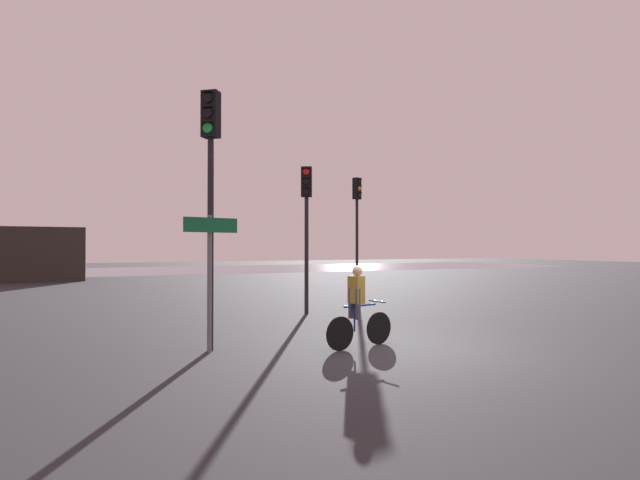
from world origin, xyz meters
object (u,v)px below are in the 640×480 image
traffic_light_near_left (211,172)px  traffic_light_far_right (357,214)px  traffic_light_center (307,211)px  direction_sign_post (210,263)px  cyclist (358,306)px

traffic_light_near_left → traffic_light_far_right: (8.08, 8.75, -0.07)m
traffic_light_near_left → traffic_light_center: size_ratio=1.14×
direction_sign_post → cyclist: bearing=150.2°
traffic_light_center → cyclist: size_ratio=2.63×
direction_sign_post → traffic_light_near_left: bearing=-117.6°
traffic_light_near_left → cyclist: (2.71, -0.95, -2.63)m
traffic_light_far_right → direction_sign_post: traffic_light_far_right is taller
traffic_light_center → traffic_light_near_left: bearing=74.5°
traffic_light_center → direction_sign_post: (-3.81, -4.25, -1.36)m
traffic_light_near_left → cyclist: bearing=-160.7°
traffic_light_near_left → direction_sign_post: (-0.04, -0.17, -1.75)m
traffic_light_center → cyclist: 5.60m
traffic_light_near_left → traffic_light_center: (3.77, 4.08, -0.39)m
traffic_light_far_right → cyclist: (-5.37, -9.70, -2.56)m
traffic_light_near_left → cyclist: traffic_light_near_left is taller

